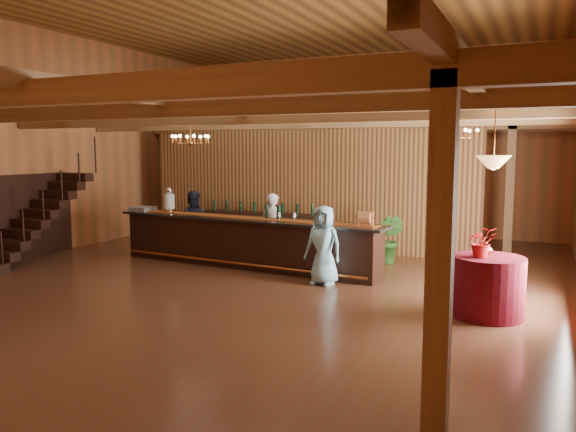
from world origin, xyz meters
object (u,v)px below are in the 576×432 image
at_px(chandelier_left, 191,139).
at_px(pendant_lamp, 493,162).
at_px(backbar_shelf, 261,230).
at_px(floor_plant, 389,239).
at_px(tasting_bar, 245,242).
at_px(staff_second, 193,223).
at_px(beverage_dispenser, 169,200).
at_px(guest, 323,245).
at_px(raffle_drum, 365,218).
at_px(bartender, 273,227).
at_px(chandelier_right, 458,133).
at_px(round_table, 488,287).

distance_m(chandelier_left, pendant_lamp, 6.26).
relative_size(backbar_shelf, floor_plant, 2.92).
relative_size(tasting_bar, staff_second, 4.19).
distance_m(beverage_dispenser, guest, 4.52).
height_order(beverage_dispenser, guest, beverage_dispenser).
bearing_deg(floor_plant, raffle_drum, -90.17).
bearing_deg(raffle_drum, guest, -140.48).
xyz_separation_m(tasting_bar, backbar_shelf, (-0.79, 2.34, -0.09)).
height_order(bartender, floor_plant, bartender).
height_order(tasting_bar, chandelier_right, chandelier_right).
xyz_separation_m(chandelier_left, pendant_lamp, (6.16, -1.03, -0.40)).
bearing_deg(round_table, floor_plant, 125.76).
height_order(backbar_shelf, staff_second, staff_second).
distance_m(backbar_shelf, chandelier_left, 3.82).
relative_size(bartender, guest, 1.04).
height_order(chandelier_left, chandelier_right, same).
relative_size(chandelier_left, staff_second, 0.51).
xyz_separation_m(backbar_shelf, staff_second, (-1.07, -1.61, 0.32)).
xyz_separation_m(pendant_lamp, floor_plant, (-2.41, 3.35, -1.84)).
bearing_deg(floor_plant, tasting_bar, -149.86).
relative_size(beverage_dispenser, bartender, 0.38).
distance_m(round_table, staff_second, 7.51).
bearing_deg(staff_second, round_table, 142.51).
bearing_deg(tasting_bar, floor_plant, 34.84).
xyz_separation_m(raffle_drum, pendant_lamp, (2.42, -1.43, 1.14)).
bearing_deg(tasting_bar, chandelier_left, -138.96).
bearing_deg(pendant_lamp, staff_second, 161.02).
relative_size(beverage_dispenser, raffle_drum, 1.76).
height_order(backbar_shelf, round_table, round_table).
relative_size(staff_second, guest, 1.03).
height_order(raffle_drum, guest, guest).
bearing_deg(bartender, tasting_bar, 79.26).
relative_size(backbar_shelf, round_table, 3.01).
bearing_deg(staff_second, raffle_drum, 149.26).
bearing_deg(beverage_dispenser, bartender, 14.29).
bearing_deg(bartender, guest, 145.27).
relative_size(raffle_drum, chandelier_right, 0.42).
bearing_deg(bartender, beverage_dispenser, 21.16).
bearing_deg(chandelier_right, guest, -136.34).
height_order(backbar_shelf, bartender, bartender).
bearing_deg(beverage_dispenser, pendant_lamp, -14.67).
bearing_deg(round_table, chandelier_right, 107.75).
relative_size(pendant_lamp, staff_second, 0.57).
relative_size(chandelier_left, pendant_lamp, 0.89).
xyz_separation_m(backbar_shelf, pendant_lamp, (6.03, -4.05, 1.94)).
distance_m(chandelier_right, staff_second, 6.54).
distance_m(chandelier_right, floor_plant, 2.81).
bearing_deg(pendant_lamp, guest, 163.87).
height_order(bartender, guest, bartender).
distance_m(chandelier_right, pendant_lamp, 3.11).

